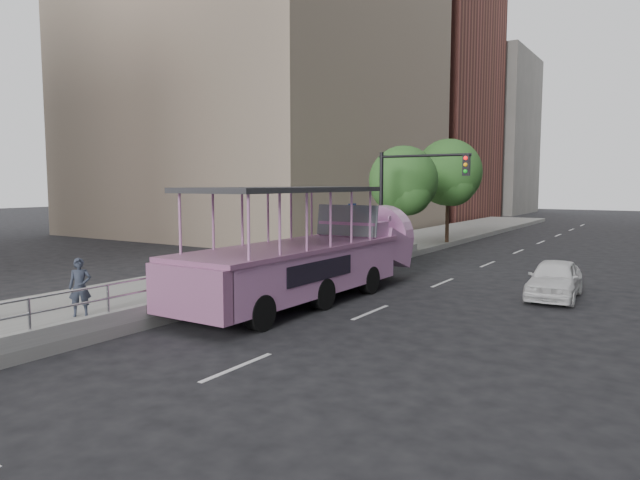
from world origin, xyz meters
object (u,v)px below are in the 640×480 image
car (555,279)px  duck_boat (313,257)px  parking_sign (352,230)px  pedestrian_near (80,287)px  traffic_signal (406,191)px  street_tree_near (404,183)px  street_tree_far (449,175)px

car → duck_boat: bearing=-150.3°
parking_sign → duck_boat: bearing=-74.7°
pedestrian_near → traffic_signal: bearing=28.2°
duck_boat → pedestrian_near: size_ratio=7.18×
street_tree_near → street_tree_far: 6.02m
pedestrian_near → parking_sign: size_ratio=0.52×
duck_boat → street_tree_near: bearing=98.8°
duck_boat → street_tree_far: 17.40m
pedestrian_near → traffic_signal: size_ratio=0.30×
duck_boat → street_tree_far: size_ratio=1.73×
duck_boat → street_tree_near: (-1.71, 11.08, 2.45)m
street_tree_near → street_tree_far: size_ratio=0.89×
parking_sign → street_tree_near: size_ratio=0.52×
duck_boat → car: size_ratio=2.94×
pedestrian_near → street_tree_far: 23.86m
pedestrian_near → street_tree_near: bearing=35.6°
car → street_tree_near: (-8.48, 6.76, 3.17)m
street_tree_far → street_tree_near: bearing=-91.9°
car → street_tree_far: (-8.28, 12.76, 3.66)m
parking_sign → car: bearing=-5.8°
street_tree_near → street_tree_far: (0.20, 6.00, 0.49)m
parking_sign → street_tree_far: (-0.10, 11.93, 2.46)m
street_tree_near → parking_sign: bearing=-87.1°
parking_sign → traffic_signal: size_ratio=0.57×
car → street_tree_near: size_ratio=0.66×
car → street_tree_far: size_ratio=0.59×
duck_boat → pedestrian_near: bearing=-115.6°
parking_sign → street_tree_near: bearing=92.9°
street_tree_near → traffic_signal: bearing=-65.0°
car → traffic_signal: 8.16m
duck_boat → traffic_signal: (-0.12, 7.65, 2.13)m
pedestrian_near → street_tree_far: (1.61, 23.59, 3.23)m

